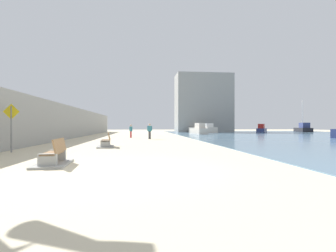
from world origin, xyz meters
The scene contains 12 objects.
ground_plane centered at (0.00, 18.00, 0.00)m, with size 120.00×120.00×0.00m, color beige.
seawall centered at (-7.50, 18.00, 1.78)m, with size 0.80×64.00×3.57m, color #9E9E99.
bench_near centered at (-2.71, 1.34, 0.23)m, with size 1.26×2.18×0.98m.
bench_far centered at (-1.84, 8.93, 0.23)m, with size 1.33×2.21×0.98m.
person_walking centered at (-0.68, 21.39, 0.90)m, with size 0.37×0.43×1.56m.
person_standing centered at (1.41, 18.49, 0.96)m, with size 0.53×0.22×1.65m.
boat_far_right centered at (9.96, 32.49, 0.71)m, with size 1.99×5.44×1.80m.
boat_nearest centered at (35.54, 43.01, 0.77)m, with size 4.10×7.24×7.15m.
boat_far_left centered at (12.37, 39.35, 0.73)m, with size 4.47×7.10×1.80m.
boat_mid_bay centered at (25.35, 41.56, 0.67)m, with size 3.97×4.95×1.73m.
pedestrian_sign centered at (-6.48, 6.08, 1.64)m, with size 0.85×0.08×2.63m.
harbor_building centered at (14.10, 46.00, 6.28)m, with size 12.00×6.00×12.57m, color gray.
Camera 1 is at (0.51, -8.40, 1.47)m, focal length 27.03 mm.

